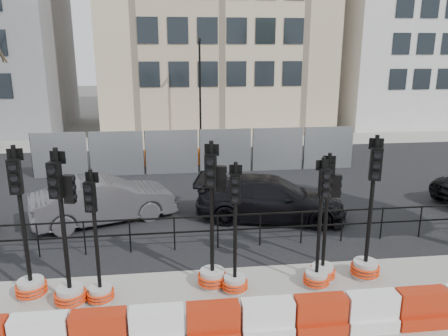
{
  "coord_description": "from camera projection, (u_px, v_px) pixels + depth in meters",
  "views": [
    {
      "loc": [
        -1.19,
        -9.97,
        5.41
      ],
      "look_at": [
        0.4,
        3.0,
        1.85
      ],
      "focal_mm": 35.0,
      "sensor_mm": 36.0,
      "label": 1
    }
  ],
  "objects": [
    {
      "name": "ground",
      "position": [
        223.0,
        269.0,
        11.11
      ],
      "size": [
        120.0,
        120.0,
        0.0
      ],
      "primitive_type": "plane",
      "color": "#51514C",
      "rests_on": "ground"
    },
    {
      "name": "road",
      "position": [
        202.0,
        186.0,
        17.81
      ],
      "size": [
        40.0,
        14.0,
        0.03
      ],
      "primitive_type": "cube",
      "color": "black",
      "rests_on": "ground"
    },
    {
      "name": "sidewalk_far",
      "position": [
        191.0,
        142.0,
        26.43
      ],
      "size": [
        40.0,
        4.0,
        0.02
      ],
      "primitive_type": "cube",
      "color": "gray",
      "rests_on": "ground"
    },
    {
      "name": "building_white",
      "position": [
        417.0,
        13.0,
        32.06
      ],
      "size": [
        12.0,
        9.06,
        16.0
      ],
      "color": "silver",
      "rests_on": "ground"
    },
    {
      "name": "kerb_railing",
      "position": [
        218.0,
        226.0,
        12.08
      ],
      "size": [
        18.0,
        0.04,
        1.0
      ],
      "color": "black",
      "rests_on": "ground"
    },
    {
      "name": "heras_fencing",
      "position": [
        198.0,
        154.0,
        20.32
      ],
      "size": [
        14.33,
        1.72,
        2.0
      ],
      "color": "#989AA0",
      "rests_on": "ground"
    },
    {
      "name": "lamp_post_far",
      "position": [
        200.0,
        89.0,
        24.67
      ],
      "size": [
        0.12,
        0.56,
        6.0
      ],
      "color": "black",
      "rests_on": "ground"
    },
    {
      "name": "barrier_row",
      "position": [
        240.0,
        323.0,
        8.34
      ],
      "size": [
        14.65,
        0.5,
        0.8
      ],
      "color": "red",
      "rests_on": "ground"
    },
    {
      "name": "traffic_signal_a",
      "position": [
        29.0,
        268.0,
        9.66
      ],
      "size": [
        0.69,
        0.69,
        3.51
      ],
      "rotation": [
        0.0,
        0.0,
        0.07
      ],
      "color": "beige",
      "rests_on": "ground"
    },
    {
      "name": "traffic_signal_b",
      "position": [
        68.0,
        270.0,
        9.33
      ],
      "size": [
        0.7,
        0.7,
        3.53
      ],
      "rotation": [
        0.0,
        0.0,
        -0.25
      ],
      "color": "beige",
      "rests_on": "ground"
    },
    {
      "name": "traffic_signal_c",
      "position": [
        99.0,
        276.0,
        9.5
      ],
      "size": [
        0.6,
        0.6,
        3.05
      ],
      "rotation": [
        0.0,
        0.0,
        -0.24
      ],
      "color": "beige",
      "rests_on": "ground"
    },
    {
      "name": "traffic_signal_d",
      "position": [
        213.0,
        254.0,
        10.07
      ],
      "size": [
        0.69,
        0.69,
        3.51
      ],
      "rotation": [
        0.0,
        0.0,
        -0.23
      ],
      "color": "beige",
      "rests_on": "ground"
    },
    {
      "name": "traffic_signal_e",
      "position": [
        235.0,
        267.0,
        9.92
      ],
      "size": [
        0.61,
        0.61,
        3.09
      ],
      "rotation": [
        0.0,
        0.0,
        -0.2
      ],
      "color": "beige",
      "rests_on": "ground"
    },
    {
      "name": "traffic_signal_f",
      "position": [
        324.0,
        251.0,
        10.4
      ],
      "size": [
        0.62,
        0.62,
        3.16
      ],
      "rotation": [
        0.0,
        0.0,
        -0.25
      ],
      "color": "beige",
      "rests_on": "ground"
    },
    {
      "name": "traffic_signal_g",
      "position": [
        318.0,
        262.0,
        10.13
      ],
      "size": [
        0.62,
        0.62,
        3.14
      ],
      "rotation": [
        0.0,
        0.0,
        0.08
      ],
      "color": "beige",
      "rests_on": "ground"
    },
    {
      "name": "traffic_signal_h",
      "position": [
        367.0,
        250.0,
        10.52
      ],
      "size": [
        0.7,
        0.7,
        3.55
      ],
      "rotation": [
        0.0,
        0.0,
        -0.3
      ],
      "color": "beige",
      "rests_on": "ground"
    },
    {
      "name": "car_b",
      "position": [
        104.0,
        200.0,
        14.01
      ],
      "size": [
        4.44,
        5.5,
        1.48
      ],
      "primitive_type": "imported",
      "rotation": [
        0.0,
        0.0,
        1.92
      ],
      "color": "#4A494E",
      "rests_on": "ground"
    },
    {
      "name": "car_c",
      "position": [
        271.0,
        198.0,
        14.24
      ],
      "size": [
        4.21,
        5.78,
        1.41
      ],
      "primitive_type": "imported",
      "rotation": [
        0.0,
        0.0,
        1.33
      ],
      "color": "black",
      "rests_on": "ground"
    }
  ]
}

